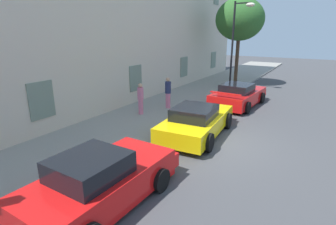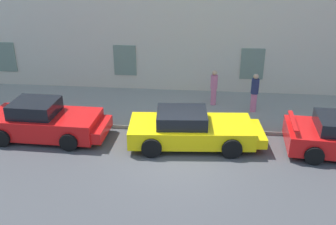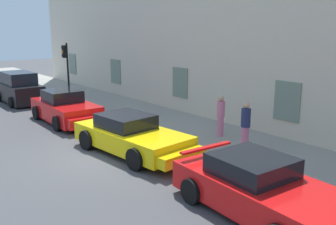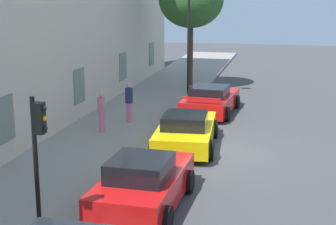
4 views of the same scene
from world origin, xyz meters
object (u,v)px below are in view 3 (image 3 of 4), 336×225
at_px(sportscar_red_lead, 67,109).
at_px(sportscar_white_middle, 266,192).
at_px(hatchback_parked, 19,89).
at_px(pedestrian_admiring, 221,115).
at_px(sportscar_yellow_flank, 135,137).
at_px(traffic_light, 66,63).
at_px(pedestrian_strolling, 245,126).

distance_m(sportscar_red_lead, sportscar_white_middle, 11.23).
height_order(sportscar_red_lead, hatchback_parked, hatchback_parked).
bearing_deg(pedestrian_admiring, sportscar_yellow_flank, -101.41).
bearing_deg(traffic_light, pedestrian_strolling, 7.60).
height_order(sportscar_white_middle, hatchback_parked, hatchback_parked).
bearing_deg(sportscar_red_lead, sportscar_white_middle, -0.73).
distance_m(sportscar_yellow_flank, traffic_light, 8.97).
height_order(sportscar_white_middle, pedestrian_strolling, pedestrian_strolling).
xyz_separation_m(sportscar_red_lead, sportscar_white_middle, (11.23, -0.14, -0.03)).
xyz_separation_m(sportscar_white_middle, pedestrian_admiring, (-4.91, 3.68, 0.39)).
bearing_deg(sportscar_yellow_flank, sportscar_white_middle, -1.15).
relative_size(sportscar_yellow_flank, traffic_light, 1.50).
distance_m(traffic_light, pedestrian_strolling, 11.28).
xyz_separation_m(sportscar_white_middle, hatchback_parked, (-17.31, -0.04, 0.22)).
xyz_separation_m(sportscar_red_lead, pedestrian_strolling, (8.04, 2.93, 0.40)).
distance_m(sportscar_red_lead, sportscar_yellow_flank, 5.60).
bearing_deg(pedestrian_admiring, hatchback_parked, -163.31).
xyz_separation_m(sportscar_red_lead, sportscar_yellow_flank, (5.60, -0.03, -0.02)).
bearing_deg(pedestrian_strolling, sportscar_red_lead, -159.98).
relative_size(sportscar_yellow_flank, sportscar_white_middle, 1.04).
bearing_deg(hatchback_parked, sportscar_yellow_flank, 0.75).
height_order(hatchback_parked, traffic_light, traffic_light).
distance_m(sportscar_red_lead, traffic_light, 3.84).
relative_size(pedestrian_admiring, pedestrian_strolling, 0.95).
relative_size(sportscar_red_lead, hatchback_parked, 1.16).
relative_size(sportscar_white_middle, traffic_light, 1.45).
height_order(sportscar_yellow_flank, sportscar_white_middle, sportscar_white_middle).
distance_m(hatchback_parked, pedestrian_strolling, 14.47).
relative_size(sportscar_white_middle, pedestrian_admiring, 3.01).
relative_size(sportscar_red_lead, sportscar_yellow_flank, 0.90).
relative_size(hatchback_parked, pedestrian_strolling, 2.29).
bearing_deg(pedestrian_strolling, pedestrian_admiring, 160.63).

